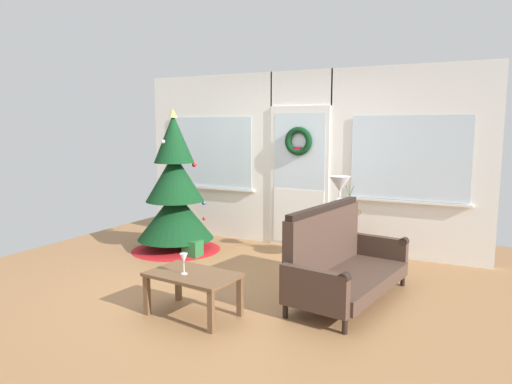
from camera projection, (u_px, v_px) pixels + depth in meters
ground_plane at (229, 288)px, 5.20m from camera, size 6.76×6.76×0.00m
back_wall_with_door at (300, 159)px, 6.86m from camera, size 5.20×0.19×2.55m
christmas_tree at (175, 198)px, 6.69m from camera, size 1.27×1.27×2.00m
settee_sofa at (340, 263)px, 4.84m from camera, size 0.93×1.71×0.96m
side_table at (342, 226)px, 6.08m from camera, size 0.50×0.48×0.69m
table_lamp at (340, 188)px, 6.08m from camera, size 0.28×0.28×0.44m
flower_vase at (349, 203)px, 5.94m from camera, size 0.11×0.10×0.35m
coffee_table at (193, 279)px, 4.41m from camera, size 0.89×0.60×0.41m
wine_glass at (184, 259)px, 4.36m from camera, size 0.08×0.08×0.20m
gift_box at (193, 249)px, 6.43m from camera, size 0.22×0.20×0.22m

